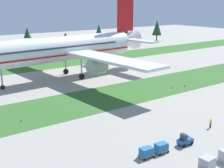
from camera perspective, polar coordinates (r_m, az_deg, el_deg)
grass_strip_near at (r=75.62m, az=-1.50°, el=-2.50°), size 320.00×17.29×0.01m
grass_strip_far at (r=115.87m, az=-14.75°, el=3.18°), size 320.00×17.29×0.01m
airliner at (r=94.24m, az=-8.68°, el=6.55°), size 58.05×72.01×25.55m
baggage_tug at (r=52.52m, az=13.35°, el=-10.10°), size 2.70×1.51×1.97m
cargo_dolly_lead at (r=49.33m, az=9.10°, el=-11.45°), size 2.31×1.67×1.55m
cargo_dolly_second at (r=47.67m, az=6.38°, el=-12.33°), size 2.31×1.67×1.55m
ground_crew_marshaller at (r=60.39m, az=17.78°, el=-6.91°), size 0.56×0.36×1.74m
uld_container_0 at (r=46.66m, az=17.23°, el=-13.73°), size 2.05×1.67×1.65m
taxiway_marker_0 at (r=85.15m, az=11.06°, el=-0.57°), size 0.44×0.44×0.60m
taxiway_marker_1 at (r=87.42m, az=13.33°, el=-0.28°), size 0.44×0.44×0.63m
taxiway_marker_2 at (r=63.37m, az=-16.38°, el=-6.37°), size 0.44×0.44×0.61m
distant_tree_line at (r=145.34m, az=-17.54°, el=8.04°), size 186.70×10.35×11.91m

